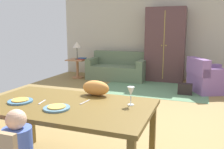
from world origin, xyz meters
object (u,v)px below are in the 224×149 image
plate_near_man (20,101)px  handbag (185,89)px  book_lower (82,59)px  couch (118,69)px  dining_table (67,110)px  book_upper (82,58)px  plate_near_child (57,108)px  wine_glass (131,92)px  armoire (165,45)px  table_lamp (77,45)px  cat (96,88)px  armchair (208,79)px  side_table (77,66)px

plate_near_man → handbag: 4.09m
book_lower → couch: bearing=15.8°
dining_table → plate_near_man: (-0.47, -0.12, 0.08)m
dining_table → book_upper: size_ratio=7.84×
plate_near_child → wine_glass: size_ratio=1.34×
armoire → plate_near_man: bearing=-98.0°
dining_table → plate_near_man: bearing=-165.8°
plate_near_child → book_upper: 5.20m
table_lamp → book_lower: (0.17, -0.04, -0.41)m
cat → couch: bearing=108.0°
plate_near_child → cat: (0.15, 0.57, 0.08)m
cat → armoire: (0.11, 4.68, 0.20)m
plate_near_child → handbag: plate_near_child is taller
couch → book_upper: size_ratio=7.87×
wine_glass → couch: 4.98m
armoire → book_upper: (-2.41, -0.52, -0.43)m
table_lamp → book_lower: 0.45m
plate_near_child → armchair: size_ratio=0.22×
wine_glass → table_lamp: bearing=124.0°
dining_table → book_lower: dining_table is taller
wine_glass → book_upper: wine_glass is taller
plate_near_child → couch: bearing=102.4°
couch → table_lamp: table_lamp is taller
dining_table → book_lower: 5.01m
plate_near_child → table_lamp: (-2.33, 4.74, 0.24)m
table_lamp → book_upper: size_ratio=2.45×
cat → plate_near_man: bearing=-138.4°
plate_near_man → table_lamp: bearing=111.6°
armchair → handbag: 0.72m
book_lower → armoire: bearing=12.9°
armchair → dining_table: bearing=-109.3°
side_table → book_upper: size_ratio=2.64×
dining_table → wine_glass: 0.68m
cat → wine_glass: bearing=-21.8°
plate_near_child → table_lamp: 5.29m
dining_table → book_lower: size_ratio=7.84×
dining_table → handbag: dining_table is taller
wine_glass → armoire: armoire is taller
book_upper → table_lamp: bearing=178.5°
side_table → book_lower: book_lower is taller
book_lower → handbag: (3.11, -0.86, -0.46)m
table_lamp → handbag: size_ratio=1.69×
side_table → handbag: bearing=-15.3°
book_upper → armoire: bearing=12.1°
plate_near_man → book_upper: size_ratio=1.14×
armchair → handbag: (-0.50, -0.48, -0.19)m
book_upper → handbag: bearing=-16.1°
plate_near_man → table_lamp: table_lamp is taller
armchair → side_table: bearing=173.6°
handbag → book_lower: bearing=164.6°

